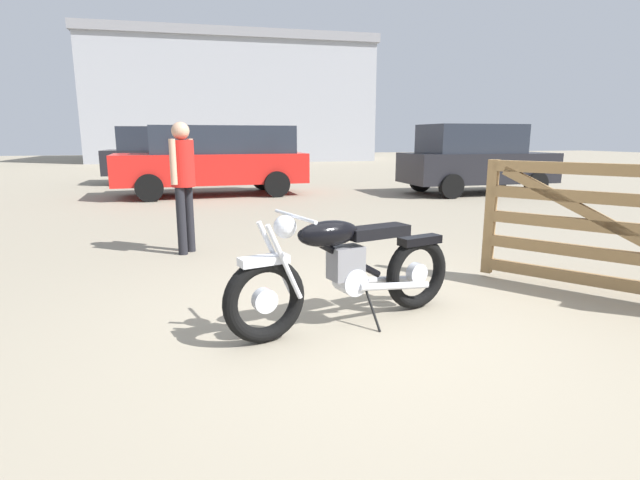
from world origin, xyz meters
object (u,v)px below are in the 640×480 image
bystander (183,174)px  vintage_motorcycle (346,270)px  blue_hatchback_right (475,158)px  silver_sedan_mid (166,154)px  red_hatchback_near (215,158)px

bystander → vintage_motorcycle: bearing=146.7°
blue_hatchback_right → silver_sedan_mid: bearing=146.2°
red_hatchback_near → silver_sedan_mid: bearing=-73.5°
red_hatchback_near → blue_hatchback_right: blue_hatchback_right is taller
blue_hatchback_right → silver_sedan_mid: size_ratio=0.98×
red_hatchback_near → bystander: bearing=80.8°
vintage_motorcycle → bystander: bystander is taller
vintage_motorcycle → blue_hatchback_right: 9.97m
vintage_motorcycle → blue_hatchback_right: size_ratio=0.52×
red_hatchback_near → vintage_motorcycle: bearing=90.4°
red_hatchback_near → silver_sedan_mid: 4.07m
vintage_motorcycle → silver_sedan_mid: (-1.63, 13.18, 0.47)m
blue_hatchback_right → red_hatchback_near: bearing=167.7°
red_hatchback_near → blue_hatchback_right: size_ratio=1.21×
vintage_motorcycle → red_hatchback_near: bearing=-102.4°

